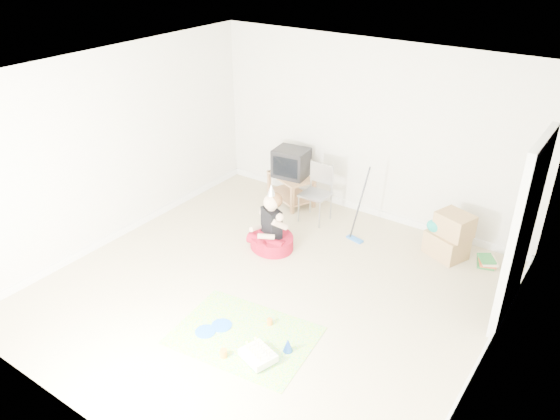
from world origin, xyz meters
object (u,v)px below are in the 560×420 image
Objects in this scene: cardboard_boxes at (449,236)px; birthday_cake at (258,356)px; tv_stand at (291,186)px; folding_chair at (315,194)px; seated_woman at (272,234)px; crt_tv at (291,163)px.

cardboard_boxes is 1.58× the size of birthday_cake.
tv_stand is 2.59m from cardboard_boxes.
tv_stand is 0.71m from folding_chair.
cardboard_boxes is at bearing 29.66° from seated_woman.
folding_chair is at bearing -174.99° from cardboard_boxes.
seated_woman reaches higher than crt_tv.
seated_woman reaches higher than birthday_cake.
crt_tv reaches higher than tv_stand.
tv_stand is 1.34× the size of cardboard_boxes.
cardboard_boxes reaches higher than tv_stand.
crt_tv is 0.58× the size of folding_chair.
tv_stand is 1.68× the size of crt_tv.
birthday_cake is at bearing -69.07° from crt_tv.
crt_tv is at bearing 113.01° from seated_woman.
tv_stand is 0.97× the size of folding_chair.
crt_tv is 0.80× the size of cardboard_boxes.
crt_tv reaches higher than cardboard_boxes.
folding_chair reaches higher than tv_stand.
seated_woman is (0.55, -1.29, -0.06)m from tv_stand.
birthday_cake is (1.08, -2.84, -0.38)m from folding_chair.
tv_stand is 0.89× the size of seated_woman.
cardboard_boxes is 2.35m from seated_woman.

